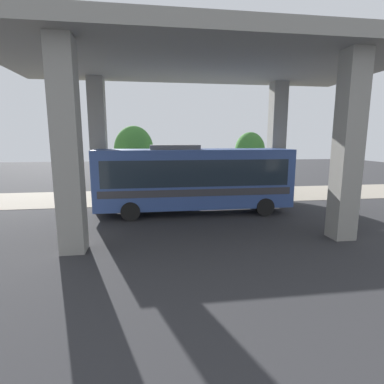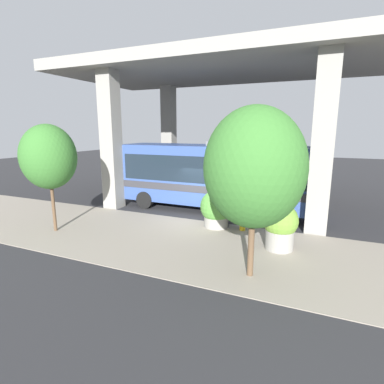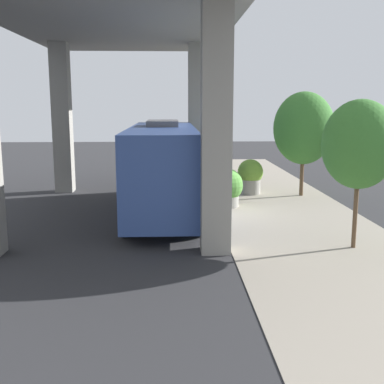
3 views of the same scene
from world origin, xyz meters
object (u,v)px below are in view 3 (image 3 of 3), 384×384
(fire_hydrant, at_px, (224,192))
(street_tree_far, at_px, (360,145))
(planter_middle, at_px, (226,188))
(street_tree_near, at_px, (304,128))
(planter_front, at_px, (250,176))
(bus, at_px, (163,164))

(fire_hydrant, relative_size, street_tree_far, 0.20)
(planter_middle, distance_m, street_tree_near, 5.43)
(planter_front, bearing_deg, street_tree_far, 100.73)
(planter_front, xyz_separation_m, street_tree_far, (-1.81, 9.54, 2.39))
(fire_hydrant, xyz_separation_m, planter_front, (-1.56, -1.81, 0.47))
(fire_hydrant, relative_size, planter_front, 0.51)
(street_tree_near, bearing_deg, planter_middle, 31.46)
(planter_front, bearing_deg, fire_hydrant, 49.30)
(fire_hydrant, distance_m, planter_middle, 1.32)
(bus, bearing_deg, street_tree_near, -152.48)
(planter_middle, relative_size, street_tree_far, 0.37)
(bus, relative_size, street_tree_far, 2.28)
(bus, relative_size, street_tree_near, 2.08)
(planter_middle, xyz_separation_m, street_tree_far, (-3.39, 6.48, 2.46))
(planter_front, height_order, street_tree_far, street_tree_far)
(street_tree_near, relative_size, street_tree_far, 1.10)
(planter_front, xyz_separation_m, street_tree_near, (-2.52, 0.56, 2.46))
(fire_hydrant, relative_size, street_tree_near, 0.18)
(street_tree_near, bearing_deg, street_tree_far, 85.49)
(planter_front, relative_size, street_tree_near, 0.35)
(street_tree_far, bearing_deg, planter_front, -79.27)
(fire_hydrant, distance_m, planter_front, 2.43)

